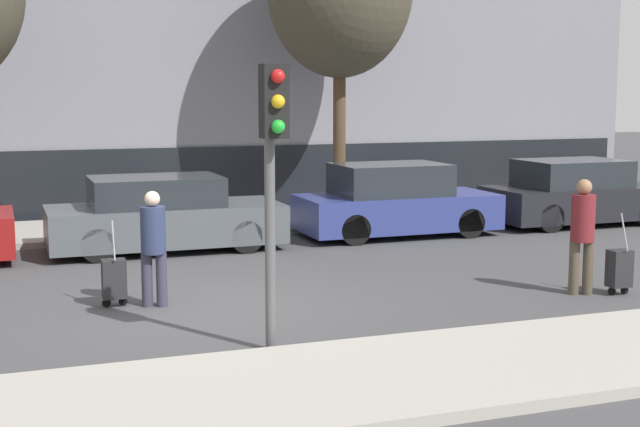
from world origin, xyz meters
The scene contains 11 objects.
ground_plane centered at (0.00, 0.00, 0.00)m, with size 80.00×80.00×0.00m, color #424244.
sidewalk_near centered at (0.00, -3.75, 0.06)m, with size 28.00×2.50×0.12m.
sidewalk_far centered at (0.00, 7.00, 0.06)m, with size 28.00×3.00×0.12m.
parked_car_1 centered at (0.31, 4.55, 0.65)m, with size 4.26×1.78×1.38m.
parked_car_2 centered at (5.04, 4.62, 0.68)m, with size 4.01×1.73×1.47m.
parked_car_3 centered at (9.45, 4.69, 0.66)m, with size 4.00×1.82×1.43m.
pedestrian_left centered at (-0.58, 0.29, 0.90)m, with size 0.34×0.34×1.59m.
trolley_left centered at (-1.10, 0.47, 0.39)m, with size 0.34×0.29×1.20m.
pedestrian_right centered at (5.36, -1.11, 0.96)m, with size 0.34×0.34×1.68m.
trolley_right centered at (5.87, -1.31, 0.39)m, with size 0.34×0.29×1.20m.
traffic_light centered at (0.31, -2.37, 2.32)m, with size 0.28×0.47×3.23m.
Camera 1 is at (-2.54, -11.70, 2.95)m, focal length 50.00 mm.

